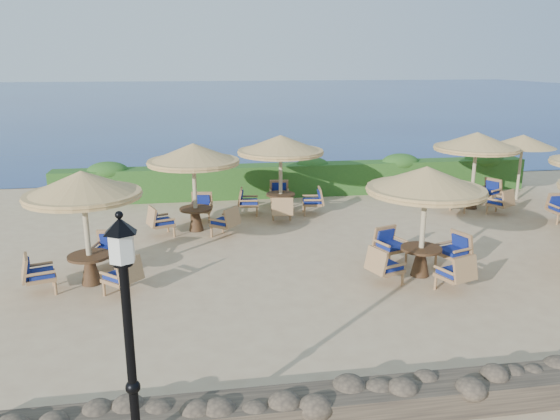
# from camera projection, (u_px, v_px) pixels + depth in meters

# --- Properties ---
(ground) EXTENTS (120.00, 120.00, 0.00)m
(ground) POSITION_uv_depth(u_px,v_px,m) (353.00, 260.00, 14.05)
(ground) COLOR tan
(ground) RESTS_ON ground
(sea) EXTENTS (160.00, 160.00, 0.00)m
(sea) POSITION_uv_depth(u_px,v_px,m) (217.00, 95.00, 80.69)
(sea) COLOR navy
(sea) RESTS_ON ground
(hedge) EXTENTS (18.00, 0.90, 1.20)m
(hedge) POSITION_uv_depth(u_px,v_px,m) (299.00, 180.00, 20.74)
(hedge) COLOR #204B18
(hedge) RESTS_ON ground
(stone_wall) EXTENTS (15.00, 0.65, 0.44)m
(stone_wall) POSITION_uv_depth(u_px,v_px,m) (474.00, 392.00, 8.09)
(stone_wall) COLOR brown
(stone_wall) RESTS_ON ground
(lamp_post) EXTENTS (0.44, 0.44, 3.31)m
(lamp_post) POSITION_uv_depth(u_px,v_px,m) (131.00, 361.00, 6.42)
(lamp_post) COLOR black
(lamp_post) RESTS_ON ground
(extra_parasol) EXTENTS (2.30, 2.30, 2.41)m
(extra_parasol) POSITION_uv_depth(u_px,v_px,m) (523.00, 141.00, 19.63)
(extra_parasol) COLOR #C2B188
(extra_parasol) RESTS_ON ground
(cafe_set_0) EXTENTS (2.73, 2.73, 2.65)m
(cafe_set_0) POSITION_uv_depth(u_px,v_px,m) (84.00, 206.00, 12.08)
(cafe_set_0) COLOR #C2B188
(cafe_set_0) RESTS_ON ground
(cafe_set_1) EXTENTS (2.87, 2.87, 2.65)m
(cafe_set_1) POSITION_uv_depth(u_px,v_px,m) (425.00, 202.00, 12.58)
(cafe_set_1) COLOR #C2B188
(cafe_set_1) RESTS_ON ground
(cafe_set_3) EXTENTS (2.80, 2.80, 2.65)m
(cafe_set_3) POSITION_uv_depth(u_px,v_px,m) (194.00, 169.00, 16.01)
(cafe_set_3) COLOR #C2B188
(cafe_set_3) RESTS_ON ground
(cafe_set_4) EXTENTS (2.86, 2.86, 2.65)m
(cafe_set_4) POSITION_uv_depth(u_px,v_px,m) (281.00, 160.00, 17.79)
(cafe_set_4) COLOR #C2B188
(cafe_set_4) RESTS_ON ground
(cafe_set_5) EXTENTS (2.85, 2.85, 2.65)m
(cafe_set_5) POSITION_uv_depth(u_px,v_px,m) (475.00, 156.00, 18.51)
(cafe_set_5) COLOR #C2B188
(cafe_set_5) RESTS_ON ground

